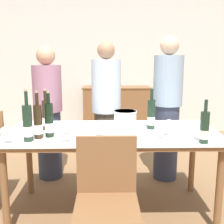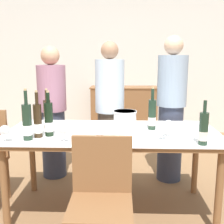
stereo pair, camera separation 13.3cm
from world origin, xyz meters
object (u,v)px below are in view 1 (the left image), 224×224
object	(u,v)px
wine_glass_1	(169,124)
person_guest_left	(106,112)
wine_bottle_4	(28,124)
chair_near_front	(107,193)
wine_bottle_3	(49,121)
sideboard_cabinet	(116,111)
ice_bucket	(125,121)
wine_bottle_1	(38,122)
wine_glass_2	(66,131)
wine_bottle_2	(46,116)
wine_glass_4	(165,128)
dining_table	(112,139)
wine_bottle_5	(205,128)
wine_bottle_0	(151,115)
wine_glass_0	(101,126)
wine_glass_3	(5,132)
person_host	(48,114)
person_guest_right	(167,110)

from	to	relation	value
wine_glass_1	person_guest_left	size ratio (longest dim) A/B	0.09
wine_bottle_4	chair_near_front	xyz separation A→B (m)	(0.62, -0.41, -0.38)
wine_bottle_3	chair_near_front	world-z (taller)	wine_bottle_3
sideboard_cabinet	ice_bucket	distance (m)	2.69
sideboard_cabinet	wine_bottle_1	xyz separation A→B (m)	(-0.74, -2.81, 0.45)
wine_glass_2	chair_near_front	world-z (taller)	wine_glass_2
sideboard_cabinet	chair_near_front	world-z (taller)	sideboard_cabinet
wine_bottle_2	wine_bottle_4	bearing A→B (deg)	-100.64
wine_glass_4	dining_table	bearing A→B (deg)	148.44
chair_near_front	wine_bottle_4	bearing A→B (deg)	146.34
wine_bottle_2	wine_glass_2	size ratio (longest dim) A/B	2.71
dining_table	ice_bucket	world-z (taller)	ice_bucket
wine_bottle_1	wine_bottle_2	world-z (taller)	wine_bottle_1
ice_bucket	wine_bottle_1	size ratio (longest dim) A/B	0.53
dining_table	wine_bottle_5	size ratio (longest dim) A/B	5.56
dining_table	wine_glass_4	size ratio (longest dim) A/B	13.19
dining_table	wine_bottle_1	size ratio (longest dim) A/B	4.85
wine_bottle_0	chair_near_front	bearing A→B (deg)	-117.93
wine_glass_1	wine_glass_2	world-z (taller)	wine_glass_1
wine_glass_0	wine_glass_1	distance (m)	0.57
person_guest_left	wine_bottle_0	bearing A→B (deg)	-56.19
wine_bottle_1	wine_bottle_3	bearing A→B (deg)	30.49
sideboard_cabinet	wine_glass_0	size ratio (longest dim) A/B	9.07
wine_bottle_2	wine_glass_2	xyz separation A→B (m)	(0.24, -0.42, -0.04)
wine_glass_3	wine_glass_4	world-z (taller)	wine_glass_4
ice_bucket	wine_glass_3	bearing A→B (deg)	-161.65
wine_glass_3	wine_bottle_1	bearing A→B (deg)	35.14
wine_bottle_5	person_host	bearing A→B (deg)	141.88
wine_glass_2	person_guest_right	distance (m)	1.46
wine_bottle_5	wine_glass_0	distance (m)	0.83
sideboard_cabinet	wine_bottle_0	xyz separation A→B (m)	(0.24, -2.52, 0.45)
wine_bottle_4	wine_glass_1	bearing A→B (deg)	5.72
wine_glass_3	chair_near_front	bearing A→B (deg)	-23.50
wine_glass_2	chair_near_front	bearing A→B (deg)	-48.08
chair_near_front	wine_bottle_0	bearing A→B (deg)	62.07
wine_bottle_3	wine_bottle_5	world-z (taller)	wine_bottle_3
chair_near_front	wine_glass_1	bearing A→B (deg)	45.25
wine_bottle_5	dining_table	bearing A→B (deg)	153.10
wine_bottle_3	person_guest_left	xyz separation A→B (m)	(0.48, 0.87, -0.10)
wine_glass_0	wine_glass_3	xyz separation A→B (m)	(-0.73, -0.19, 0.00)
dining_table	wine_glass_1	size ratio (longest dim) A/B	13.05
wine_bottle_2	chair_near_front	xyz separation A→B (m)	(0.55, -0.78, -0.37)
wine_bottle_0	person_host	size ratio (longest dim) A/B	0.25
wine_bottle_3	wine_glass_1	distance (m)	1.00
wine_bottle_2	wine_bottle_5	xyz separation A→B (m)	(1.31, -0.45, -0.01)
wine_glass_0	wine_glass_3	size ratio (longest dim) A/B	0.97
sideboard_cabinet	wine_glass_2	world-z (taller)	wine_glass_2
wine_bottle_2	wine_bottle_0	bearing A→B (deg)	0.51
wine_bottle_1	wine_bottle_3	size ratio (longest dim) A/B	1.02
wine_bottle_1	wine_bottle_5	xyz separation A→B (m)	(1.32, -0.16, -0.01)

